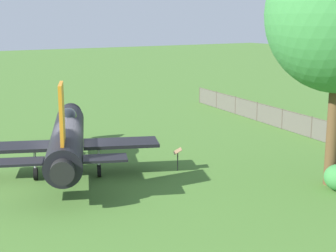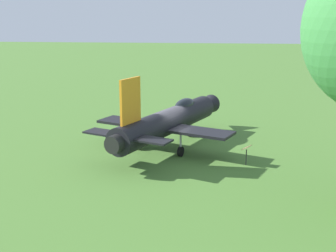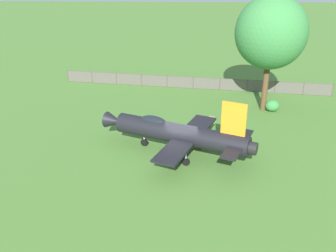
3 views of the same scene
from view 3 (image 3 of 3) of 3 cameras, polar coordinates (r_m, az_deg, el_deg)
The scene contains 6 objects.
ground_plane at distance 30.15m, azimuth 1.85°, elevation -4.13°, with size 200.00×200.00×0.00m, color #47722D.
display_jet at distance 29.48m, azimuth 1.25°, elevation -1.00°, with size 12.10×8.81×4.94m.
shade_tree at distance 37.52m, azimuth 15.11°, elevation 13.27°, with size 6.67×6.39×11.10m.
perimeter_fence at distance 44.42m, azimuth 3.77°, elevation 6.53°, with size 30.37×4.39×1.42m.
shrub_near_fence at distance 39.26m, azimuth 15.28°, elevation 2.97°, with size 1.40×1.21×1.19m.
info_plaque at distance 34.14m, azimuth 6.48°, elevation 0.89°, with size 0.72×0.63×1.14m.
Camera 3 is at (-0.14, -26.46, 14.46)m, focal length 40.91 mm.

